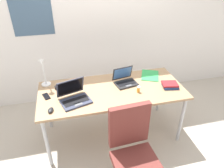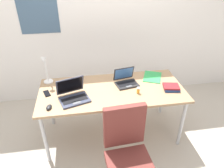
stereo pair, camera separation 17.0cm
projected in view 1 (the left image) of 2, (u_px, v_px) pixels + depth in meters
ground_plane at (112, 133)px, 3.02m from camera, size 12.00×12.00×0.00m
wall_back at (95, 21)px, 3.25m from camera, size 6.00×0.13×2.60m
desk at (112, 93)px, 2.66m from camera, size 1.80×0.80×0.74m
desk_lamp at (44, 72)px, 2.60m from camera, size 0.12×0.18×0.40m
laptop_front_left at (125, 80)px, 2.74m from camera, size 0.31×0.28×0.20m
laptop_far_corner at (74, 97)px, 2.41m from camera, size 0.40×0.37×0.24m
computer_mouse at (51, 110)px, 2.26m from camera, size 0.08×0.11×0.03m
cell_phone at (46, 96)px, 2.49m from camera, size 0.11×0.15×0.01m
headphones at (64, 87)px, 2.65m from camera, size 0.21×0.18×0.04m
pill_bottle at (138, 89)px, 2.56m from camera, size 0.04×0.04×0.08m
book_stack at (170, 85)px, 2.67m from camera, size 0.22×0.19×0.05m
paper_folder_front_left at (150, 75)px, 2.93m from camera, size 0.33×0.38×0.01m
office_chair at (134, 160)px, 2.14m from camera, size 0.52×0.55×0.97m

